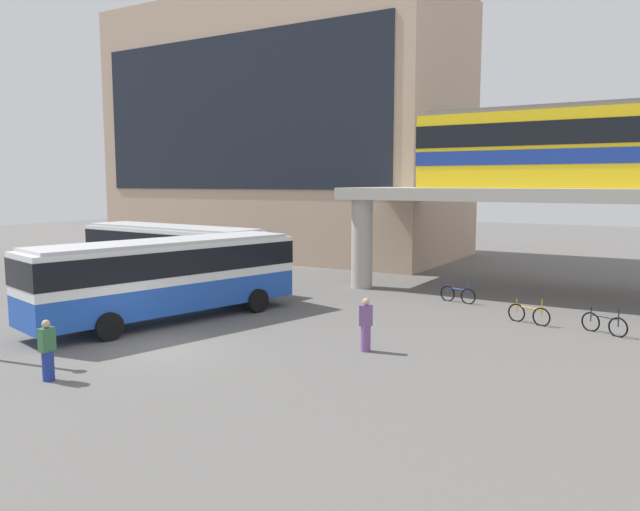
{
  "coord_description": "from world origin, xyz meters",
  "views": [
    {
      "loc": [
        14.51,
        -14.12,
        5.45
      ],
      "look_at": [
        0.59,
        9.21,
        2.2
      ],
      "focal_mm": 34.41,
      "sensor_mm": 36.0,
      "label": 1
    }
  ],
  "objects_px": {
    "station_building": "(286,133)",
    "pedestrian_waiting_near_stop": "(47,352)",
    "bicycle_black": "(604,324)",
    "bicycle_orange": "(529,314)",
    "bus_main": "(167,271)",
    "bus_secondary": "(171,249)",
    "pedestrian_at_kerb": "(366,326)",
    "bicycle_blue": "(458,295)"
  },
  "relations": [
    {
      "from": "bus_main",
      "to": "bicycle_blue",
      "type": "xyz_separation_m",
      "value": [
        8.64,
        9.51,
        -1.63
      ]
    },
    {
      "from": "bicycle_black",
      "to": "bicycle_blue",
      "type": "relative_size",
      "value": 0.93
    },
    {
      "from": "station_building",
      "to": "pedestrian_at_kerb",
      "type": "xyz_separation_m",
      "value": [
        18.09,
        -22.37,
        -8.42
      ]
    },
    {
      "from": "bus_main",
      "to": "bicycle_blue",
      "type": "height_order",
      "value": "bus_main"
    },
    {
      "from": "bus_secondary",
      "to": "bicycle_blue",
      "type": "bearing_deg",
      "value": 14.69
    },
    {
      "from": "station_building",
      "to": "pedestrian_waiting_near_stop",
      "type": "bearing_deg",
      "value": -68.07
    },
    {
      "from": "pedestrian_at_kerb",
      "to": "pedestrian_waiting_near_stop",
      "type": "bearing_deg",
      "value": -130.91
    },
    {
      "from": "bicycle_black",
      "to": "pedestrian_waiting_near_stop",
      "type": "distance_m",
      "value": 18.55
    },
    {
      "from": "bicycle_orange",
      "to": "bicycle_blue",
      "type": "distance_m",
      "value": 4.59
    },
    {
      "from": "bus_main",
      "to": "bicycle_black",
      "type": "height_order",
      "value": "bus_main"
    },
    {
      "from": "station_building",
      "to": "bus_main",
      "type": "xyz_separation_m",
      "value": [
        9.42,
        -22.45,
        -7.26
      ]
    },
    {
      "from": "bus_main",
      "to": "bicycle_blue",
      "type": "bearing_deg",
      "value": 47.76
    },
    {
      "from": "station_building",
      "to": "bicycle_blue",
      "type": "relative_size",
      "value": 14.81
    },
    {
      "from": "bicycle_blue",
      "to": "bicycle_black",
      "type": "bearing_deg",
      "value": -24.91
    },
    {
      "from": "bus_secondary",
      "to": "bicycle_black",
      "type": "height_order",
      "value": "bus_secondary"
    },
    {
      "from": "station_building",
      "to": "bus_main",
      "type": "bearing_deg",
      "value": -67.23
    },
    {
      "from": "bicycle_black",
      "to": "station_building",
      "type": "bearing_deg",
      "value": 146.97
    },
    {
      "from": "station_building",
      "to": "pedestrian_waiting_near_stop",
      "type": "relative_size",
      "value": 15.28
    },
    {
      "from": "pedestrian_waiting_near_stop",
      "to": "station_building",
      "type": "bearing_deg",
      "value": 111.93
    },
    {
      "from": "bicycle_blue",
      "to": "pedestrian_at_kerb",
      "type": "xyz_separation_m",
      "value": [
        0.03,
        -9.44,
        0.47
      ]
    },
    {
      "from": "bus_main",
      "to": "bus_secondary",
      "type": "height_order",
      "value": "same"
    },
    {
      "from": "bus_main",
      "to": "bicycle_blue",
      "type": "distance_m",
      "value": 12.95
    },
    {
      "from": "bus_main",
      "to": "pedestrian_at_kerb",
      "type": "relative_size",
      "value": 6.48
    },
    {
      "from": "bus_secondary",
      "to": "pedestrian_at_kerb",
      "type": "distance_m",
      "value": 15.32
    },
    {
      "from": "station_building",
      "to": "bicycle_orange",
      "type": "relative_size",
      "value": 15.17
    },
    {
      "from": "bicycle_black",
      "to": "pedestrian_waiting_near_stop",
      "type": "relative_size",
      "value": 0.96
    },
    {
      "from": "pedestrian_waiting_near_stop",
      "to": "bicycle_blue",
      "type": "bearing_deg",
      "value": 69.61
    },
    {
      "from": "bicycle_black",
      "to": "bicycle_orange",
      "type": "distance_m",
      "value": 2.72
    },
    {
      "from": "station_building",
      "to": "bicycle_orange",
      "type": "height_order",
      "value": "station_building"
    },
    {
      "from": "bus_main",
      "to": "bus_secondary",
      "type": "distance_m",
      "value": 7.99
    },
    {
      "from": "bicycle_orange",
      "to": "station_building",
      "type": "bearing_deg",
      "value": 144.34
    },
    {
      "from": "bicycle_black",
      "to": "pedestrian_at_kerb",
      "type": "relative_size",
      "value": 0.94
    },
    {
      "from": "bicycle_black",
      "to": "bicycle_orange",
      "type": "relative_size",
      "value": 0.96
    },
    {
      "from": "bicycle_orange",
      "to": "bus_secondary",
      "type": "bearing_deg",
      "value": -176.74
    },
    {
      "from": "bicycle_blue",
      "to": "pedestrian_waiting_near_stop",
      "type": "height_order",
      "value": "pedestrian_waiting_near_stop"
    },
    {
      "from": "bicycle_orange",
      "to": "pedestrian_at_kerb",
      "type": "xyz_separation_m",
      "value": [
        -3.68,
        -6.75,
        0.47
      ]
    },
    {
      "from": "station_building",
      "to": "bicycle_black",
      "type": "distance_m",
      "value": 30.52
    },
    {
      "from": "bicycle_black",
      "to": "bicycle_blue",
      "type": "height_order",
      "value": "same"
    },
    {
      "from": "bicycle_orange",
      "to": "pedestrian_waiting_near_stop",
      "type": "distance_m",
      "value": 17.07
    },
    {
      "from": "bicycle_black",
      "to": "bus_main",
      "type": "bearing_deg",
      "value": -156.54
    },
    {
      "from": "pedestrian_at_kerb",
      "to": "pedestrian_waiting_near_stop",
      "type": "distance_m",
      "value": 9.47
    },
    {
      "from": "bus_secondary",
      "to": "pedestrian_at_kerb",
      "type": "height_order",
      "value": "bus_secondary"
    }
  ]
}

